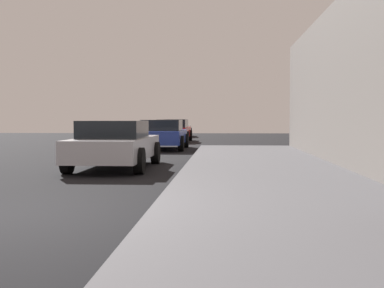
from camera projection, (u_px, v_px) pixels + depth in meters
The scene contains 6 objects.
ground_plane at pixel (3, 217), 7.02m from camera, with size 80.00×80.00×0.00m, color black.
sidewalk at pixel (302, 214), 6.78m from camera, with size 4.00×32.00×0.15m, color #5B5B60.
car_silver at pixel (115, 144), 13.79m from camera, with size 1.97×4.59×1.27m.
car_blue at pixel (163, 134), 22.30m from camera, with size 2.02×4.37×1.27m.
car_red at pixel (173, 130), 29.74m from camera, with size 2.02×4.58×1.27m.
car_white at pixel (176, 128), 38.14m from camera, with size 2.07×4.42×1.27m.
Camera 1 is at (2.97, -6.80, 1.33)m, focal length 48.63 mm.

